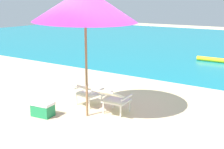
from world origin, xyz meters
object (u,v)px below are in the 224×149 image
(beach_umbrella_center, at_px, (85,5))
(cooler_box, at_px, (43,109))
(swim_buoy, at_px, (216,60))
(lounge_chair_left, at_px, (84,90))
(lounge_chair_right, at_px, (113,98))

(beach_umbrella_center, relative_size, cooler_box, 5.63)
(swim_buoy, xyz_separation_m, beach_umbrella_center, (-0.60, -7.59, 2.29))
(lounge_chair_left, bearing_deg, lounge_chair_right, -5.26)
(lounge_chair_left, height_order, lounge_chair_right, same)
(swim_buoy, xyz_separation_m, lounge_chair_right, (-0.17, -7.24, 0.31))
(swim_buoy, distance_m, beach_umbrella_center, 7.95)
(lounge_chair_left, distance_m, lounge_chair_right, 0.89)
(swim_buoy, height_order, beach_umbrella_center, beach_umbrella_center)
(lounge_chair_right, relative_size, beach_umbrella_center, 0.32)
(lounge_chair_right, bearing_deg, swim_buoy, 88.69)
(lounge_chair_right, xyz_separation_m, beach_umbrella_center, (-0.44, -0.35, 1.98))
(cooler_box, bearing_deg, lounge_chair_left, 71.05)
(lounge_chair_left, height_order, cooler_box, lounge_chair_left)
(lounge_chair_left, relative_size, cooler_box, 1.83)
(beach_umbrella_center, bearing_deg, lounge_chair_right, 38.84)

